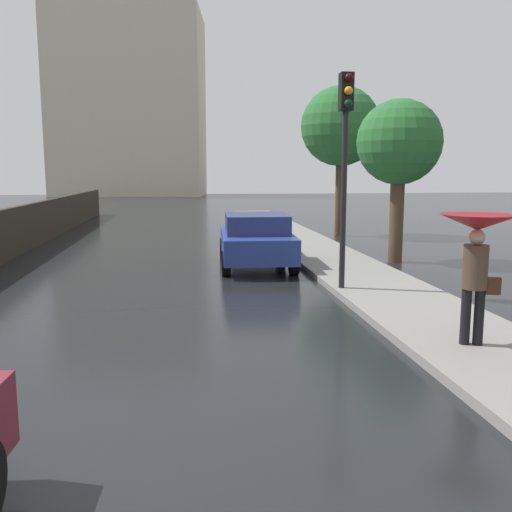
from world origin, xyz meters
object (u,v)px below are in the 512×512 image
(car_blue_near_kerb, at_px, (256,239))
(pedestrian_with_umbrella_near, at_px, (477,241))
(traffic_light, at_px, (345,141))
(street_tree_near, at_px, (340,127))
(street_tree_far, at_px, (399,144))

(car_blue_near_kerb, height_order, pedestrian_with_umbrella_near, pedestrian_with_umbrella_near)
(traffic_light, distance_m, street_tree_near, 10.95)
(pedestrian_with_umbrella_near, height_order, traffic_light, traffic_light)
(car_blue_near_kerb, bearing_deg, street_tree_far, 6.50)
(traffic_light, xyz_separation_m, street_tree_far, (2.70, 3.90, 0.14))
(car_blue_near_kerb, distance_m, street_tree_far, 4.82)
(pedestrian_with_umbrella_near, relative_size, street_tree_near, 0.32)
(street_tree_far, bearing_deg, car_blue_near_kerb, -176.26)
(car_blue_near_kerb, distance_m, street_tree_near, 8.83)
(pedestrian_with_umbrella_near, bearing_deg, street_tree_near, 98.20)
(pedestrian_with_umbrella_near, relative_size, traffic_light, 0.42)
(street_tree_near, bearing_deg, street_tree_far, -91.55)
(car_blue_near_kerb, bearing_deg, pedestrian_with_umbrella_near, -71.80)
(car_blue_near_kerb, bearing_deg, traffic_light, -66.67)
(car_blue_near_kerb, xyz_separation_m, traffic_light, (1.36, -3.63, 2.43))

